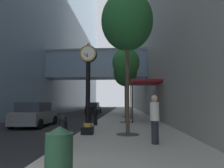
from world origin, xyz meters
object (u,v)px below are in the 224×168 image
(street_clock, at_px, (88,83))
(car_black_mid, at_px, (93,108))
(street_tree_near, at_px, (127,22))
(street_tree_mid_far, at_px, (125,73))
(bollard_third, at_px, (89,119))
(street_tree_mid_near, at_px, (126,63))
(bollard_nearest, at_px, (63,132))
(pedestrian_walking, at_px, (155,118))
(bollard_fourth, at_px, (96,116))
(car_grey_near, at_px, (35,115))
(trash_bin, at_px, (59,153))

(street_clock, bearing_deg, car_black_mid, 97.88)
(street_tree_near, xyz_separation_m, street_tree_mid_far, (0.00, 12.24, -0.73))
(bollard_third, height_order, street_tree_near, street_tree_near)
(street_clock, height_order, car_black_mid, street_clock)
(street_tree_mid_near, distance_m, car_black_mid, 16.27)
(bollard_nearest, xyz_separation_m, pedestrian_walking, (3.03, 1.31, 0.36))
(car_black_mid, bearing_deg, bollard_fourth, -80.90)
(bollard_third, distance_m, bollard_fourth, 2.43)
(bollard_third, bearing_deg, bollard_nearest, -90.00)
(bollard_nearest, bearing_deg, car_black_mid, 96.43)
(street_clock, relative_size, bollard_third, 4.00)
(bollard_fourth, bearing_deg, street_clock, -87.69)
(bollard_nearest, xyz_separation_m, street_tree_near, (2.08, 3.46, 4.92))
(pedestrian_walking, height_order, car_black_mid, pedestrian_walking)
(bollard_fourth, bearing_deg, car_grey_near, 176.33)
(bollard_nearest, height_order, bollard_third, same)
(pedestrian_walking, bearing_deg, car_black_mid, 103.98)
(bollard_third, distance_m, street_tree_near, 5.52)
(bollard_third, relative_size, car_grey_near, 0.26)
(bollard_third, bearing_deg, street_clock, -83.76)
(street_tree_mid_near, height_order, pedestrian_walking, street_tree_mid_near)
(street_tree_mid_near, height_order, trash_bin, street_tree_mid_near)
(bollard_nearest, xyz_separation_m, car_black_mid, (-2.77, 24.60, 0.10))
(street_clock, height_order, bollard_fourth, street_clock)
(trash_bin, height_order, pedestrian_walking, pedestrian_walking)
(bollard_third, bearing_deg, car_grey_near, 147.70)
(bollard_nearest, bearing_deg, street_tree_near, 59.00)
(street_tree_mid_near, relative_size, car_black_mid, 1.34)
(street_clock, relative_size, car_grey_near, 1.04)
(bollard_fourth, distance_m, car_black_mid, 17.52)
(street_tree_near, bearing_deg, bollard_third, 145.88)
(bollard_nearest, relative_size, pedestrian_walking, 0.63)
(street_clock, distance_m, bollard_nearest, 3.92)
(bollard_nearest, height_order, pedestrian_walking, pedestrian_walking)
(car_grey_near, bearing_deg, bollard_fourth, -3.67)
(bollard_nearest, distance_m, car_black_mid, 24.75)
(street_clock, distance_m, car_black_mid, 21.43)
(trash_bin, distance_m, pedestrian_walking, 4.41)
(pedestrian_walking, bearing_deg, bollard_nearest, -156.62)
(street_tree_mid_near, bearing_deg, car_grey_near, -162.50)
(street_tree_mid_far, relative_size, car_black_mid, 1.43)
(trash_bin, relative_size, car_black_mid, 0.24)
(pedestrian_walking, bearing_deg, bollard_third, 130.38)
(street_clock, relative_size, trash_bin, 4.26)
(pedestrian_walking, bearing_deg, car_grey_near, 139.40)
(bollard_fourth, bearing_deg, car_black_mid, 99.10)
(bollard_fourth, xyz_separation_m, car_black_mid, (-2.77, 17.30, 0.10))
(car_black_mid, bearing_deg, bollard_third, -82.00)
(street_tree_mid_far, bearing_deg, trash_bin, -94.45)
(trash_bin, xyz_separation_m, car_grey_near, (-4.95, 9.97, 0.13))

